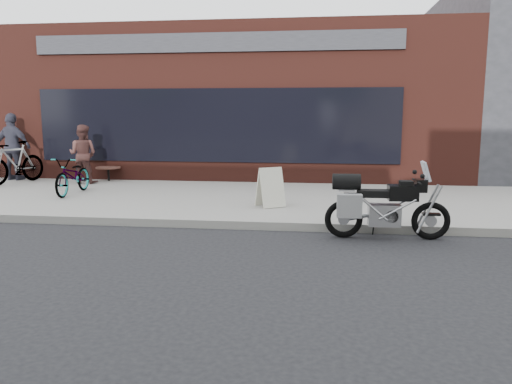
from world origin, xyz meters
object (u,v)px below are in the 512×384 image
object	(u,v)px
cafe_patron_right	(13,147)
cafe_table	(108,168)
motorcycle	(379,205)
bicycle_rear	(15,162)
sandwich_sign	(270,187)
bicycle_front	(73,176)
cafe_patron_left	(83,154)

from	to	relation	value
cafe_patron_right	cafe_table	bearing A→B (deg)	-168.51
motorcycle	bicycle_rear	distance (m)	10.10
bicycle_rear	sandwich_sign	distance (m)	7.58
bicycle_front	sandwich_sign	distance (m)	4.84
motorcycle	cafe_patron_left	bearing A→B (deg)	146.62
bicycle_rear	sandwich_sign	size ratio (longest dim) A/B	2.36
bicycle_rear	cafe_patron_right	distance (m)	0.86
bicycle_front	cafe_table	bearing A→B (deg)	91.88
bicycle_rear	cafe_table	size ratio (longest dim) A/B	2.75
sandwich_sign	cafe_patron_right	bearing A→B (deg)	125.79
sandwich_sign	cafe_patron_left	world-z (taller)	cafe_patron_left
bicycle_front	cafe_table	xyz separation A→B (m)	(-0.15, 2.30, -0.08)
sandwich_sign	bicycle_front	bearing A→B (deg)	136.53
sandwich_sign	cafe_table	xyz separation A→B (m)	(-4.90, 3.26, -0.04)
motorcycle	sandwich_sign	xyz separation A→B (m)	(-1.97, 1.83, -0.00)
bicycle_front	motorcycle	bearing A→B (deg)	-24.31
bicycle_rear	motorcycle	bearing A→B (deg)	-7.92
motorcycle	sandwich_sign	bearing A→B (deg)	135.53
sandwich_sign	cafe_table	distance (m)	5.88
cafe_patron_left	motorcycle	bearing A→B (deg)	147.99
bicycle_front	sandwich_sign	bearing A→B (deg)	-13.19
cafe_patron_left	sandwich_sign	bearing A→B (deg)	152.94
cafe_table	cafe_patron_left	bearing A→B (deg)	-128.84
bicycle_rear	cafe_patron_left	world-z (taller)	cafe_patron_left
bicycle_front	cafe_patron_right	size ratio (longest dim) A/B	0.88
motorcycle	bicycle_front	distance (m)	7.27
bicycle_front	cafe_table	size ratio (longest dim) A/B	2.42
cafe_table	bicycle_rear	bearing A→B (deg)	-160.45
motorcycle	cafe_table	bearing A→B (deg)	141.83
bicycle_front	bicycle_rear	bearing A→B (deg)	146.59
sandwich_sign	cafe_table	size ratio (longest dim) A/B	1.16
cafe_table	sandwich_sign	bearing A→B (deg)	-33.67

